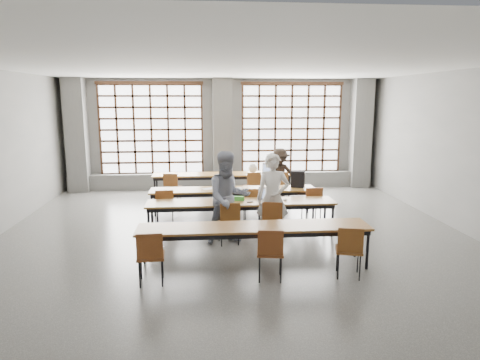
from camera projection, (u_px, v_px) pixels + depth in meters
name	position (u px, v px, depth m)	size (l,w,h in m)	color
floor	(235.00, 241.00, 8.78)	(11.00, 11.00, 0.00)	#4E4E4B
ceiling	(234.00, 65.00, 8.12)	(11.00, 11.00, 0.00)	silver
wall_back	(222.00, 134.00, 13.83)	(10.00, 10.00, 0.00)	slate
wall_front	(290.00, 261.00, 3.07)	(10.00, 10.00, 0.00)	slate
wall_right	(475.00, 154.00, 8.86)	(11.00, 11.00, 0.00)	slate
column_left	(77.00, 135.00, 13.18)	(0.60, 0.55, 3.50)	#5A5A57
column_mid	(223.00, 134.00, 13.55)	(0.60, 0.55, 3.50)	#5A5A57
column_right	(360.00, 133.00, 13.93)	(0.60, 0.55, 3.50)	#5A5A57
window_left	(151.00, 130.00, 13.54)	(3.32, 0.12, 3.00)	white
window_right	(291.00, 129.00, 13.91)	(3.32, 0.12, 3.00)	white
sill_ledge	(223.00, 180.00, 13.92)	(9.80, 0.35, 0.50)	#5A5A57
desk_row_a	(222.00, 176.00, 12.42)	(4.00, 0.70, 0.73)	brown
desk_row_b	(233.00, 191.00, 10.36)	(4.00, 0.70, 0.73)	brown
desk_row_c	(241.00, 204.00, 9.11)	(4.00, 0.70, 0.73)	brown
desk_row_d	(254.00, 230.00, 7.36)	(4.00, 0.70, 0.73)	brown
chair_back_left	(172.00, 185.00, 11.71)	(0.49, 0.49, 0.88)	brown
chair_back_mid	(253.00, 184.00, 11.90)	(0.50, 0.50, 0.88)	brown
chair_back_right	(280.00, 183.00, 11.96)	(0.43, 0.44, 0.88)	brown
chair_mid_left	(165.00, 204.00, 9.64)	(0.45, 0.46, 0.88)	brown
chair_mid_centre	(252.00, 202.00, 9.81)	(0.49, 0.49, 0.88)	maroon
chair_mid_right	(312.00, 201.00, 9.92)	(0.44, 0.45, 0.88)	brown
chair_front_left	(229.00, 219.00, 8.49)	(0.46, 0.47, 0.88)	brown
chair_front_right	(273.00, 218.00, 8.56)	(0.50, 0.51, 0.88)	brown
chair_near_left	(150.00, 253.00, 6.63)	(0.45, 0.45, 0.88)	brown
chair_near_mid	(270.00, 249.00, 6.79)	(0.48, 0.48, 0.88)	brown
chair_near_right	(350.00, 247.00, 6.90)	(0.51, 0.51, 0.88)	brown
student_male	(273.00, 198.00, 8.62)	(0.66, 0.43, 1.82)	white
student_female	(228.00, 198.00, 8.54)	(0.91, 0.71, 1.86)	#18254A
student_back	(280.00, 175.00, 12.05)	(0.97, 0.56, 1.51)	black
laptop_front	(266.00, 197.00, 9.23)	(0.41, 0.37, 0.26)	#B0B0B5
laptop_back	(268.00, 170.00, 12.61)	(0.42, 0.38, 0.26)	#AFB0B4
mouse	(285.00, 200.00, 9.15)	(0.10, 0.06, 0.04)	silver
green_box	(238.00, 198.00, 9.16)	(0.25, 0.09, 0.09)	green
phone	(250.00, 202.00, 9.01)	(0.13, 0.06, 0.01)	black
paper_sheet_a	(208.00, 189.00, 10.35)	(0.30, 0.21, 0.00)	silver
paper_sheet_b	(221.00, 189.00, 10.28)	(0.30, 0.21, 0.00)	white
paper_sheet_c	(237.00, 189.00, 10.36)	(0.30, 0.21, 0.00)	silver
backpack	(298.00, 179.00, 10.50)	(0.32, 0.20, 0.40)	black
plastic_bag	(253.00, 168.00, 12.50)	(0.26, 0.21, 0.29)	white
red_pouch	(151.00, 253.00, 6.71)	(0.20, 0.08, 0.06)	#B62416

